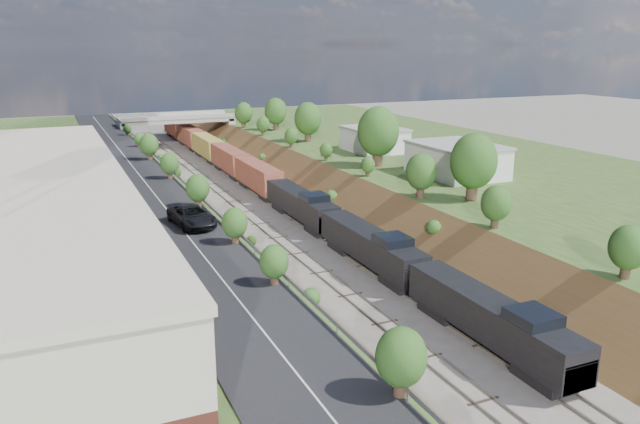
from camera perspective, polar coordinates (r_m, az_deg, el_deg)
platform_right at (r=98.28m, az=14.00°, el=3.16°), size 44.00×180.00×5.00m
embankment_left at (r=80.45m, az=-11.85°, el=-1.15°), size 10.00×180.00×10.00m
embankment_right at (r=87.37m, az=2.37°, el=0.45°), size 10.00×180.00×10.00m
rail_left_track at (r=82.45m, az=-6.15°, el=-0.45°), size 1.58×180.00×0.18m
rail_right_track at (r=84.10m, az=-2.78°, el=-0.07°), size 1.58×180.00×0.18m
road at (r=78.47m, az=-15.26°, el=2.04°), size 8.00×180.00×0.10m
guardrail at (r=78.85m, az=-12.32°, el=2.66°), size 0.10×171.00×0.70m
commercial_building at (r=55.53m, az=-24.69°, el=-0.44°), size 14.30×62.30×7.00m
overpass at (r=141.38m, az=-12.98°, el=7.74°), size 24.50×8.30×7.40m
white_building_near at (r=85.53m, az=12.38°, el=4.60°), size 9.00×12.00×4.00m
white_building_far at (r=103.64m, az=4.98°, el=6.57°), size 8.00×10.00×3.60m
tree_right_large at (r=71.83m, az=13.87°, el=4.49°), size 5.25×5.25×7.61m
tree_left_crest at (r=41.49m, az=-1.55°, el=-6.12°), size 2.45×2.45×3.55m
freight_train at (r=101.85m, az=-6.83°, el=3.94°), size 2.97×135.68×4.55m
suv at (r=61.27m, az=-11.63°, el=-0.36°), size 4.00×7.25×1.92m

